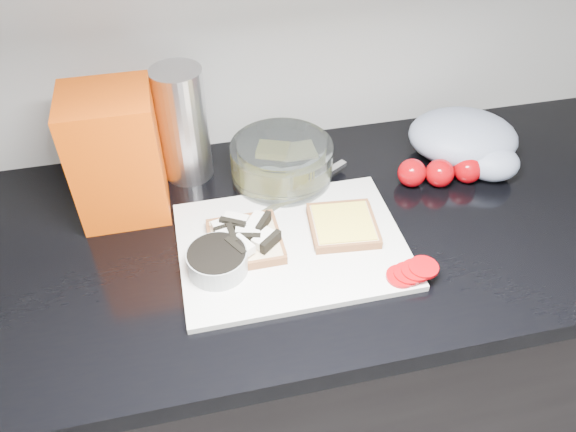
% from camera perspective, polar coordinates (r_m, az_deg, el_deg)
% --- Properties ---
extents(base_cabinet, '(3.50, 0.60, 0.86)m').
position_cam_1_polar(base_cabinet, '(1.42, 2.07, -14.68)').
color(base_cabinet, black).
rests_on(base_cabinet, ground).
extents(countertop, '(3.50, 0.64, 0.04)m').
position_cam_1_polar(countertop, '(1.07, 2.66, -1.48)').
color(countertop, black).
rests_on(countertop, base_cabinet).
extents(cutting_board, '(0.40, 0.30, 0.01)m').
position_cam_1_polar(cutting_board, '(1.01, 0.38, -2.97)').
color(cutting_board, silver).
rests_on(cutting_board, countertop).
extents(bread_left, '(0.13, 0.13, 0.04)m').
position_cam_1_polar(bread_left, '(1.00, -4.44, -2.34)').
color(bread_left, beige).
rests_on(bread_left, cutting_board).
extents(bread_right, '(0.14, 0.14, 0.02)m').
position_cam_1_polar(bread_right, '(1.03, 5.61, -0.96)').
color(bread_right, beige).
rests_on(bread_right, cutting_board).
extents(tomato_slices, '(0.10, 0.07, 0.02)m').
position_cam_1_polar(tomato_slices, '(0.97, 12.51, -5.55)').
color(tomato_slices, '#AA0309').
rests_on(tomato_slices, cutting_board).
extents(knife, '(0.21, 0.13, 0.01)m').
position_cam_1_polar(knife, '(1.13, 2.81, 3.57)').
color(knife, silver).
rests_on(knife, cutting_board).
extents(seed_tub, '(0.10, 0.10, 0.05)m').
position_cam_1_polar(seed_tub, '(0.96, -7.18, -4.66)').
color(seed_tub, '#9BA0A0').
rests_on(seed_tub, countertop).
extents(tub_lid, '(0.10, 0.10, 0.01)m').
position_cam_1_polar(tub_lid, '(1.10, -1.94, 1.24)').
color(tub_lid, white).
rests_on(tub_lid, countertop).
extents(glass_bowl, '(0.20, 0.20, 0.09)m').
position_cam_1_polar(glass_bowl, '(1.13, -0.65, 5.37)').
color(glass_bowl, silver).
rests_on(glass_bowl, countertop).
extents(bread_bag, '(0.16, 0.15, 0.25)m').
position_cam_1_polar(bread_bag, '(1.06, -17.04, 5.93)').
color(bread_bag, '#D13B03').
rests_on(bread_bag, countertop).
extents(steel_canister, '(0.10, 0.10, 0.24)m').
position_cam_1_polar(steel_canister, '(1.13, -10.63, 9.07)').
color(steel_canister, silver).
rests_on(steel_canister, countertop).
extents(grocery_bag, '(0.28, 0.26, 0.10)m').
position_cam_1_polar(grocery_bag, '(1.25, 17.71, 7.30)').
color(grocery_bag, '#929BB4').
rests_on(grocery_bag, countertop).
extents(whole_tomatoes, '(0.17, 0.07, 0.06)m').
position_cam_1_polar(whole_tomatoes, '(1.17, 15.18, 4.36)').
color(whole_tomatoes, '#AA0309').
rests_on(whole_tomatoes, countertop).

